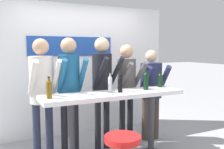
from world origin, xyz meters
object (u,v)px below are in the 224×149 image
at_px(person_center, 127,82).
at_px(wine_bottle_3, 120,84).
at_px(wine_bottle_2, 49,88).
at_px(person_center_right, 151,85).
at_px(person_left, 69,82).
at_px(wine_bottle_1, 160,80).
at_px(tasting_table, 114,106).
at_px(person_far_left, 42,85).
at_px(wine_bottle_0, 110,83).
at_px(wine_bottle_4, 146,80).
at_px(person_center_left, 102,79).

xyz_separation_m(person_center, wine_bottle_3, (-0.42, -0.55, 0.07)).
bearing_deg(wine_bottle_2, person_center_right, 16.29).
bearing_deg(person_left, wine_bottle_1, -15.21).
distance_m(tasting_table, person_center_right, 1.16).
distance_m(tasting_table, person_center, 0.76).
bearing_deg(wine_bottle_1, person_left, 165.24).
xyz_separation_m(wine_bottle_2, wine_bottle_3, (1.00, -0.00, -0.01)).
bearing_deg(person_center, person_center_right, -6.87).
xyz_separation_m(person_far_left, wine_bottle_3, (0.99, -0.56, 0.03)).
height_order(person_far_left, wine_bottle_1, person_far_left).
bearing_deg(wine_bottle_3, person_far_left, 150.40).
height_order(tasting_table, person_left, person_left).
xyz_separation_m(wine_bottle_1, wine_bottle_3, (-0.80, -0.14, -0.00)).
bearing_deg(wine_bottle_3, person_left, 139.18).
bearing_deg(person_far_left, wine_bottle_3, -35.80).
bearing_deg(wine_bottle_2, person_center, 21.13).
bearing_deg(person_far_left, wine_bottle_0, -35.66).
bearing_deg(tasting_table, wine_bottle_4, 0.68).
bearing_deg(wine_bottle_4, wine_bottle_2, -178.90).
height_order(wine_bottle_3, wine_bottle_4, wine_bottle_4).
height_order(person_left, wine_bottle_4, person_left).
distance_m(wine_bottle_1, wine_bottle_2, 1.81).
distance_m(person_center_right, wine_bottle_0, 1.17).
height_order(person_far_left, person_center_right, person_far_left).
distance_m(wine_bottle_3, wine_bottle_4, 0.46).
bearing_deg(person_center_right, person_center_left, -171.24).
relative_size(wine_bottle_1, wine_bottle_4, 0.81).
distance_m(person_center_left, wine_bottle_3, 0.54).
bearing_deg(wine_bottle_2, tasting_table, 1.35).
bearing_deg(person_center_left, wine_bottle_0, -111.58).
height_order(person_center, wine_bottle_1, person_center).
xyz_separation_m(person_center, wine_bottle_4, (0.04, -0.52, 0.10)).
distance_m(person_far_left, person_center_right, 1.92).
bearing_deg(wine_bottle_0, person_center, 41.44).
height_order(wine_bottle_1, wine_bottle_2, wine_bottle_2).
bearing_deg(wine_bottle_2, wine_bottle_3, -0.08).
relative_size(person_far_left, person_center_left, 0.98).
bearing_deg(wine_bottle_0, person_left, 136.89).
distance_m(wine_bottle_0, wine_bottle_2, 0.88).
bearing_deg(person_far_left, person_center_left, -7.84).
relative_size(wine_bottle_2, wine_bottle_4, 0.87).
bearing_deg(wine_bottle_1, person_far_left, 166.90).
bearing_deg(wine_bottle_0, person_center_left, 79.78).
bearing_deg(wine_bottle_0, person_center_right, 25.08).
height_order(wine_bottle_1, wine_bottle_4, wine_bottle_4).
relative_size(person_center_left, wine_bottle_3, 7.06).
relative_size(person_far_left, person_center_right, 1.11).
xyz_separation_m(person_center_right, wine_bottle_4, (-0.47, -0.54, 0.18)).
xyz_separation_m(person_center_left, wine_bottle_4, (0.50, -0.50, 0.02)).
height_order(wine_bottle_0, wine_bottle_3, wine_bottle_0).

